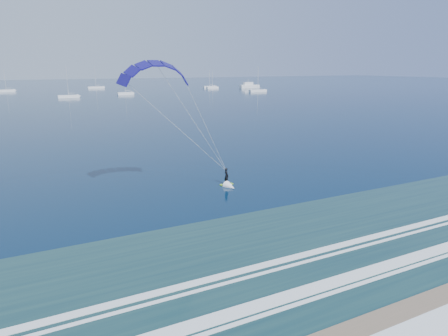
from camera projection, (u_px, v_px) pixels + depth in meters
kitesurfer_rig at (190, 117)px, 42.12m from camera, size 14.58×3.98×15.33m
motor_yacht at (249, 86)px, 254.43m from camera, size 13.24×3.53×5.71m
sailboat_2 at (6, 91)px, 217.16m from camera, size 8.81×2.40×11.87m
sailboat_3 at (125, 93)px, 195.15m from camera, size 7.71×2.40×10.84m
sailboat_4 at (96, 87)px, 249.75m from camera, size 10.00×2.40×13.42m
sailboat_5 at (212, 87)px, 248.64m from camera, size 7.49×2.40×10.40m
sailboat_6 at (258, 91)px, 216.66m from camera, size 10.20×2.40×13.62m
sailboat_7 at (69, 96)px, 176.19m from camera, size 8.91×2.40×13.85m
sailboat_8 at (210, 87)px, 256.47m from camera, size 8.58×2.40×10.97m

